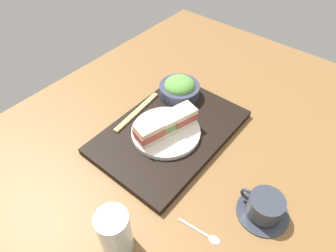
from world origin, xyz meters
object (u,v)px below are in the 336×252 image
object	(u,v)px
sandwich_near	(182,116)
sandwich_plate	(166,132)
coffee_cup	(264,207)
teaspoon	(208,236)
sandwich_middle	(166,124)
sandwich_far	(149,132)
drinking_glass	(115,232)
salad_bowl	(179,88)
chopsticks_pair	(137,112)

from	to	relation	value
sandwich_near	sandwich_plate	bearing A→B (deg)	-15.54
sandwich_plate	coffee_cup	bearing A→B (deg)	83.19
sandwich_plate	teaspoon	xyz separation A→B (cm)	(17.09, 26.59, -2.36)
sandwich_middle	sandwich_far	distance (cm)	5.63
coffee_cup	drinking_glass	size ratio (longest dim) A/B	1.03
salad_bowl	coffee_cup	bearing A→B (deg)	63.81
sandwich_plate	chopsticks_pair	size ratio (longest dim) A/B	0.98
sandwich_far	coffee_cup	world-z (taller)	sandwich_far
coffee_cup	drinking_glass	distance (cm)	34.78
sandwich_plate	salad_bowl	bearing A→B (deg)	-154.89
sandwich_middle	drinking_glass	size ratio (longest dim) A/B	0.69
sandwich_plate	sandwich_middle	size ratio (longest dim) A/B	2.32
sandwich_near	chopsticks_pair	world-z (taller)	sandwich_near
chopsticks_pair	salad_bowl	bearing A→B (deg)	160.95
coffee_cup	teaspoon	size ratio (longest dim) A/B	1.18
sandwich_near	salad_bowl	world-z (taller)	same
sandwich_near	sandwich_far	xyz separation A→B (cm)	(10.84, -3.02, -0.04)
coffee_cup	teaspoon	xyz separation A→B (cm)	(13.10, -6.76, -2.44)
sandwich_middle	drinking_glass	xyz separation A→B (cm)	(31.32, 12.13, 0.36)
sandwich_near	drinking_glass	bearing A→B (deg)	16.12
chopsticks_pair	drinking_glass	distance (cm)	41.09
coffee_cup	sandwich_near	bearing A→B (deg)	-106.45
chopsticks_pair	drinking_glass	world-z (taller)	drinking_glass
sandwich_middle	chopsticks_pair	xyz separation A→B (cm)	(-1.16, -12.73, -3.52)
coffee_cup	sandwich_plate	bearing A→B (deg)	-96.81
sandwich_near	drinking_glass	distance (cm)	38.24
sandwich_plate	sandwich_near	bearing A→B (deg)	164.46
sandwich_plate	sandwich_middle	distance (cm)	3.19
sandwich_near	sandwich_far	bearing A→B (deg)	-15.54
sandwich_near	sandwich_far	world-z (taller)	same
sandwich_far	coffee_cup	distance (cm)	35.04
sandwich_near	teaspoon	distance (cm)	34.18
salad_bowl	sandwich_middle	bearing A→B (deg)	25.11
sandwich_far	chopsticks_pair	xyz separation A→B (cm)	(-6.58, -11.23, -3.67)
sandwich_near	teaspoon	xyz separation A→B (cm)	(22.51, 25.08, -5.74)
sandwich_plate	chopsticks_pair	xyz separation A→B (cm)	(-1.16, -12.73, -0.33)
chopsticks_pair	sandwich_middle	bearing A→B (deg)	84.78
drinking_glass	sandwich_far	bearing A→B (deg)	-152.24
coffee_cup	teaspoon	world-z (taller)	coffee_cup
chopsticks_pair	coffee_cup	distance (cm)	46.37
salad_bowl	drinking_glass	world-z (taller)	drinking_glass
sandwich_near	sandwich_middle	size ratio (longest dim) A/B	1.00
sandwich_middle	sandwich_near	bearing A→B (deg)	164.46
drinking_glass	teaspoon	distance (cm)	21.14
sandwich_near	teaspoon	bearing A→B (deg)	48.10
chopsticks_pair	drinking_glass	xyz separation A→B (cm)	(32.48, 24.86, 3.88)
sandwich_far	salad_bowl	world-z (taller)	salad_bowl
teaspoon	chopsticks_pair	bearing A→B (deg)	-114.90
coffee_cup	sandwich_far	bearing A→B (deg)	-87.64
sandwich_plate	drinking_glass	size ratio (longest dim) A/B	1.61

